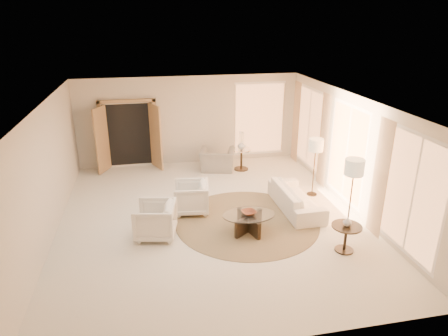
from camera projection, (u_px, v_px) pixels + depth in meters
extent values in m
cube|color=silver|center=(211.00, 218.00, 9.54)|extent=(7.00, 8.00, 0.02)
cube|color=white|center=(209.00, 102.00, 8.53)|extent=(7.00, 8.00, 0.02)
cube|color=beige|center=(189.00, 120.00, 12.70)|extent=(7.00, 0.04, 2.80)
cube|color=beige|center=(259.00, 264.00, 5.37)|extent=(7.00, 0.04, 2.80)
cube|color=beige|center=(46.00, 174.00, 8.39)|extent=(0.04, 8.00, 2.80)
cube|color=beige|center=(352.00, 153.00, 9.68)|extent=(0.04, 8.00, 2.80)
cube|color=#A98353|center=(129.00, 134.00, 12.36)|extent=(1.80, 0.12, 2.16)
cube|color=#A98353|center=(102.00, 140.00, 11.98)|extent=(0.35, 0.66, 2.00)
cube|color=#A98353|center=(156.00, 137.00, 12.28)|extent=(0.35, 0.66, 2.00)
cylinder|color=#483924|center=(247.00, 221.00, 9.36)|extent=(3.47, 3.47, 0.01)
imported|color=white|center=(296.00, 198.00, 9.88)|extent=(0.84, 2.05, 0.59)
imported|color=white|center=(191.00, 196.00, 9.71)|extent=(0.86, 0.90, 0.83)
imported|color=white|center=(155.00, 219.00, 8.61)|extent=(0.93, 0.97, 0.86)
imported|color=gray|center=(217.00, 156.00, 12.34)|extent=(1.17, 0.91, 0.90)
cube|color=black|center=(249.00, 224.00, 8.87)|extent=(0.33, 0.87, 0.39)
cube|color=black|center=(249.00, 224.00, 8.87)|extent=(0.75, 0.59, 0.39)
cylinder|color=white|center=(249.00, 215.00, 8.79)|extent=(1.48, 1.48, 0.02)
cylinder|color=black|center=(344.00, 250.00, 8.21)|extent=(0.38, 0.38, 0.03)
cylinder|color=black|center=(345.00, 239.00, 8.12)|extent=(0.06, 0.06, 0.54)
cylinder|color=black|center=(347.00, 226.00, 8.02)|extent=(0.61, 0.61, 0.03)
cylinder|color=#2F2519|center=(241.00, 169.00, 12.54)|extent=(0.44, 0.44, 0.03)
cylinder|color=#2F2519|center=(241.00, 160.00, 12.43)|extent=(0.07, 0.07, 0.63)
cylinder|color=white|center=(241.00, 150.00, 12.31)|extent=(0.58, 0.58, 0.03)
cylinder|color=#2F2519|center=(312.00, 194.00, 10.78)|extent=(0.27, 0.27, 0.03)
cylinder|color=#2F2519|center=(314.00, 172.00, 10.54)|extent=(0.03, 0.03, 1.33)
cylinder|color=beige|center=(316.00, 145.00, 10.28)|extent=(0.38, 0.38, 0.32)
cylinder|color=#2F2519|center=(347.00, 230.00, 8.97)|extent=(0.29, 0.29, 0.03)
cylinder|color=#2F2519|center=(350.00, 201.00, 8.72)|extent=(0.03, 0.03, 1.45)
cylinder|color=beige|center=(354.00, 167.00, 8.43)|extent=(0.41, 0.41, 0.35)
imported|color=brown|center=(249.00, 213.00, 8.78)|extent=(0.38, 0.38, 0.08)
imported|color=silver|center=(347.00, 222.00, 7.98)|extent=(0.18, 0.18, 0.19)
imported|color=silver|center=(242.00, 145.00, 12.26)|extent=(0.32, 0.32, 0.26)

